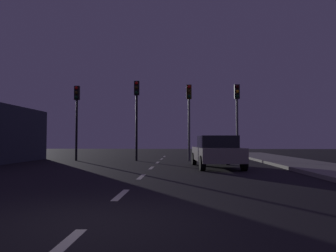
{
  "coord_description": "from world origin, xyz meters",
  "views": [
    {
      "loc": [
        1.42,
        -5.03,
        1.25
      ],
      "look_at": [
        0.55,
        15.23,
        2.18
      ],
      "focal_mm": 35.1,
      "sensor_mm": 36.0,
      "label": 1
    }
  ],
  "objects": [
    {
      "name": "traffic_signal_far_left",
      "position": [
        -5.33,
        15.64,
        3.36
      ],
      "size": [
        0.32,
        0.38,
        4.79
      ],
      "color": "black",
      "rests_on": "ground_plane"
    },
    {
      "name": "lane_stripe_second",
      "position": [
        0.0,
        2.6,
        0.0
      ],
      "size": [
        0.16,
        1.6,
        0.01
      ],
      "primitive_type": "cube",
      "color": "silver",
      "rests_on": "ground_plane"
    },
    {
      "name": "lane_stripe_fourth",
      "position": [
        0.0,
        10.2,
        0.0
      ],
      "size": [
        0.16,
        1.6,
        0.01
      ],
      "primitive_type": "cube",
      "color": "silver",
      "rests_on": "ground_plane"
    },
    {
      "name": "lane_stripe_third",
      "position": [
        0.0,
        6.4,
        0.0
      ],
      "size": [
        0.16,
        1.6,
        0.01
      ],
      "primitive_type": "cube",
      "color": "silver",
      "rests_on": "ground_plane"
    },
    {
      "name": "lane_stripe_seventh",
      "position": [
        0.0,
        21.6,
        0.0
      ],
      "size": [
        0.16,
        1.6,
        0.01
      ],
      "primitive_type": "cube",
      "color": "silver",
      "rests_on": "ground_plane"
    },
    {
      "name": "lane_stripe_nearest",
      "position": [
        0.0,
        -1.2,
        0.0
      ],
      "size": [
        0.16,
        1.6,
        0.01
      ],
      "primitive_type": "cube",
      "color": "silver",
      "rests_on": "ground_plane"
    },
    {
      "name": "car_stopped_ahead",
      "position": [
        3.04,
        10.52,
        0.76
      ],
      "size": [
        2.23,
        4.64,
        1.49
      ],
      "color": "gray",
      "rests_on": "ground_plane"
    },
    {
      "name": "lane_stripe_fifth",
      "position": [
        0.0,
        14.0,
        0.0
      ],
      "size": [
        0.16,
        1.6,
        0.01
      ],
      "primitive_type": "cube",
      "color": "silver",
      "rests_on": "ground_plane"
    },
    {
      "name": "ground_plane",
      "position": [
        0.0,
        7.0,
        0.0
      ],
      "size": [
        80.0,
        80.0,
        0.0
      ],
      "primitive_type": "plane",
      "color": "black"
    },
    {
      "name": "traffic_signal_center_left",
      "position": [
        -1.47,
        15.64,
        3.55
      ],
      "size": [
        0.32,
        0.38,
        5.07
      ],
      "color": "black",
      "rests_on": "ground_plane"
    },
    {
      "name": "traffic_signal_center_right",
      "position": [
        1.87,
        15.64,
        3.38
      ],
      "size": [
        0.32,
        0.38,
        4.81
      ],
      "color": "#4C4C51",
      "rests_on": "ground_plane"
    },
    {
      "name": "traffic_signal_far_right",
      "position": [
        4.88,
        15.64,
        3.37
      ],
      "size": [
        0.32,
        0.38,
        4.8
      ],
      "color": "#4C4C51",
      "rests_on": "ground_plane"
    },
    {
      "name": "lane_stripe_sixth",
      "position": [
        0.0,
        17.8,
        0.0
      ],
      "size": [
        0.16,
        1.6,
        0.01
      ],
      "primitive_type": "cube",
      "color": "silver",
      "rests_on": "ground_plane"
    }
  ]
}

